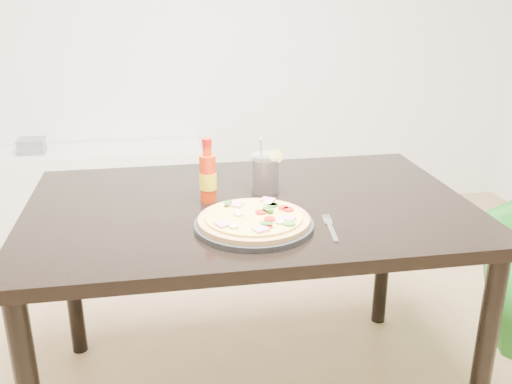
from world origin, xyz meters
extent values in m
plane|color=white|center=(0.00, 2.25, 1.30)|extent=(4.00, 0.00, 4.00)
cube|color=black|center=(-0.06, 0.42, 0.73)|extent=(1.40, 0.90, 0.04)
cylinder|color=black|center=(0.58, 0.03, 0.35)|extent=(0.06, 0.06, 0.71)
cylinder|color=black|center=(-0.70, 0.81, 0.35)|extent=(0.06, 0.06, 0.71)
cylinder|color=black|center=(0.58, 0.81, 0.35)|extent=(0.06, 0.06, 0.71)
cylinder|color=black|center=(-0.08, 0.23, 0.76)|extent=(0.34, 0.34, 0.02)
cylinder|color=tan|center=(-0.08, 0.23, 0.77)|extent=(0.32, 0.32, 0.01)
cylinder|color=#D7CB5D|center=(-0.08, 0.23, 0.78)|extent=(0.28, 0.28, 0.01)
cube|color=pink|center=(-0.08, 0.12, 0.79)|extent=(0.05, 0.05, 0.01)
cube|color=pink|center=(0.01, 0.18, 0.79)|extent=(0.05, 0.05, 0.01)
cube|color=pink|center=(-0.12, 0.31, 0.79)|extent=(0.05, 0.05, 0.01)
cube|color=pink|center=(-0.18, 0.17, 0.79)|extent=(0.05, 0.05, 0.01)
cube|color=pink|center=(-0.02, 0.33, 0.79)|extent=(0.05, 0.05, 0.01)
cylinder|color=#B41A13|center=(0.01, 0.26, 0.79)|extent=(0.03, 0.03, 0.01)
cylinder|color=#B41A13|center=(-0.04, 0.19, 0.79)|extent=(0.03, 0.03, 0.01)
cylinder|color=#B41A13|center=(0.03, 0.25, 0.79)|extent=(0.03, 0.03, 0.01)
cylinder|color=#B41A13|center=(-0.06, 0.24, 0.79)|extent=(0.03, 0.03, 0.01)
cylinder|color=#B41A13|center=(-0.06, 0.14, 0.79)|extent=(0.03, 0.03, 0.01)
cylinder|color=#3F812B|center=(-0.02, 0.29, 0.79)|extent=(0.03, 0.03, 0.01)
cylinder|color=#3F812B|center=(-0.03, 0.25, 0.79)|extent=(0.03, 0.03, 0.01)
cylinder|color=#3F812B|center=(0.00, 0.15, 0.79)|extent=(0.03, 0.03, 0.01)
cylinder|color=#3F812B|center=(-0.01, 0.29, 0.79)|extent=(0.03, 0.03, 0.01)
ellipsoid|color=silver|center=(-0.15, 0.15, 0.79)|extent=(0.03, 0.03, 0.01)
ellipsoid|color=silver|center=(-0.12, 0.24, 0.79)|extent=(0.03, 0.03, 0.01)
ellipsoid|color=silver|center=(-0.02, 0.31, 0.79)|extent=(0.03, 0.03, 0.01)
ellipsoid|color=silver|center=(-0.02, 0.16, 0.79)|extent=(0.03, 0.03, 0.01)
ellipsoid|color=silver|center=(-0.12, 0.25, 0.79)|extent=(0.03, 0.03, 0.01)
ellipsoid|color=#266117|center=(-0.14, 0.32, 0.80)|extent=(0.04, 0.05, 0.00)
ellipsoid|color=#266117|center=(-0.04, 0.24, 0.80)|extent=(0.04, 0.05, 0.00)
ellipsoid|color=#266117|center=(-0.06, 0.14, 0.80)|extent=(0.05, 0.04, 0.00)
cylinder|color=red|center=(-0.19, 0.46, 0.83)|extent=(0.06, 0.06, 0.15)
cylinder|color=yellow|center=(-0.19, 0.46, 0.82)|extent=(0.05, 0.05, 0.05)
cylinder|color=red|center=(-0.19, 0.46, 0.92)|extent=(0.03, 0.03, 0.03)
cylinder|color=red|center=(-0.19, 0.46, 0.95)|extent=(0.03, 0.03, 0.02)
cylinder|color=black|center=(0.01, 0.52, 0.81)|extent=(0.09, 0.09, 0.11)
cylinder|color=silver|center=(0.01, 0.52, 0.81)|extent=(0.10, 0.10, 0.13)
cylinder|color=#F2E059|center=(0.04, 0.50, 0.88)|extent=(0.04, 0.01, 0.04)
cylinder|color=#B2B2B7|center=(0.00, 0.53, 0.85)|extent=(0.03, 0.06, 0.17)
cube|color=silver|center=(0.13, 0.15, 0.75)|extent=(0.03, 0.12, 0.00)
cube|color=silver|center=(0.14, 0.23, 0.75)|extent=(0.03, 0.04, 0.00)
cube|color=silver|center=(0.13, 0.26, 0.75)|extent=(0.01, 0.03, 0.00)
cube|color=silver|center=(0.14, 0.26, 0.75)|extent=(0.01, 0.03, 0.00)
cube|color=silver|center=(0.15, 0.26, 0.75)|extent=(0.01, 0.03, 0.00)
cube|color=silver|center=(0.15, 0.26, 0.75)|extent=(0.01, 0.03, 0.00)
cube|color=white|center=(-0.80, 2.07, 0.25)|extent=(1.40, 0.34, 0.50)
cube|color=slate|center=(-1.05, 2.05, 0.51)|extent=(0.14, 0.12, 0.01)
cube|color=slate|center=(-1.05, 2.05, 0.52)|extent=(0.14, 0.12, 0.01)
cube|color=slate|center=(-1.05, 2.05, 0.53)|extent=(0.14, 0.12, 0.01)
cube|color=slate|center=(-1.05, 2.05, 0.54)|extent=(0.14, 0.12, 0.01)
cube|color=slate|center=(-1.05, 2.05, 0.55)|extent=(0.14, 0.12, 0.01)
cube|color=slate|center=(-1.05, 2.05, 0.56)|extent=(0.14, 0.12, 0.01)
cube|color=slate|center=(-1.05, 2.05, 0.57)|extent=(0.14, 0.12, 0.01)
cube|color=slate|center=(-1.05, 2.05, 0.58)|extent=(0.14, 0.12, 0.01)
camera|label=1|loc=(-0.33, -1.25, 1.41)|focal=40.00mm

